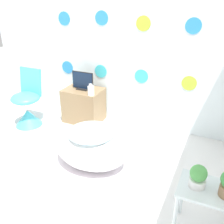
# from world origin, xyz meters

# --- Properties ---
(ground_plane) EXTENTS (12.00, 12.00, 0.00)m
(ground_plane) POSITION_xyz_m (0.00, 0.00, 0.00)
(ground_plane) COLOR white
(wall_back_dotted) EXTENTS (4.58, 0.05, 2.60)m
(wall_back_dotted) POSITION_xyz_m (-0.00, 2.20, 1.30)
(wall_back_dotted) COLOR white
(wall_back_dotted) RESTS_ON ground_plane
(rug) EXTENTS (1.28, 0.95, 0.01)m
(rug) POSITION_xyz_m (0.15, 0.77, 0.00)
(rug) COLOR silver
(rug) RESTS_ON ground_plane
(bathtub) EXTENTS (0.88, 0.66, 0.46)m
(bathtub) POSITION_xyz_m (0.12, 0.97, 0.23)
(bathtub) COLOR white
(bathtub) RESTS_ON ground_plane
(chair) EXTENTS (0.43, 0.43, 0.86)m
(chair) POSITION_xyz_m (-1.25, 1.45, 0.28)
(chair) COLOR #4CC6DB
(chair) RESTS_ON ground_plane
(tv_cabinet) EXTENTS (0.57, 0.43, 0.53)m
(tv_cabinet) POSITION_xyz_m (-0.54, 1.93, 0.27)
(tv_cabinet) COLOR #8E704C
(tv_cabinet) RESTS_ON ground_plane
(tv) EXTENTS (0.35, 0.12, 0.27)m
(tv) POSITION_xyz_m (-0.54, 1.93, 0.65)
(tv) COLOR black
(tv) RESTS_ON tv_cabinet
(vase) EXTENTS (0.09, 0.09, 0.17)m
(vase) POSITION_xyz_m (-0.31, 1.77, 0.60)
(vase) COLOR white
(vase) RESTS_ON tv_cabinet
(side_table) EXTENTS (0.51, 0.36, 0.49)m
(side_table) POSITION_xyz_m (1.47, 0.49, 0.41)
(side_table) COLOR silver
(side_table) RESTS_ON ground_plane
(potted_plant_left) EXTENTS (0.14, 0.14, 0.20)m
(potted_plant_left) POSITION_xyz_m (1.35, 0.49, 0.59)
(potted_plant_left) COLOR white
(potted_plant_left) RESTS_ON side_table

